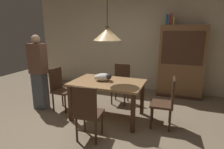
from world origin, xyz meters
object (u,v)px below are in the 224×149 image
Objects in this scene: pendant_lamp at (107,34)px; person_standing at (39,73)px; book_yellow_short at (174,21)px; dining_table at (108,87)px; chair_far_back at (121,82)px; book_red_tall at (172,19)px; chair_near_front at (87,111)px; chair_right_side at (166,101)px; book_green_slim at (167,19)px; book_blue_wide at (169,20)px; chair_left_side at (60,87)px; hutch_bookcase at (181,63)px; cat_sleeping at (104,77)px.

pendant_lamp is 0.79× the size of person_standing.
dining_table is at bearing -120.22° from book_yellow_short.
book_yellow_short reaches higher than dining_table.
chair_far_back is at bearing 90.15° from dining_table.
book_red_tall is 1.40× the size of book_yellow_short.
chair_near_front is 1.43m from chair_right_side.
chair_right_side is at bearing -37.68° from chair_far_back.
book_green_slim is 1.30× the size of book_yellow_short.
pendant_lamp reaches higher than chair_far_back.
book_yellow_short is (0.12, 0.00, -0.03)m from book_blue_wide.
chair_left_side is 3.12m from book_blue_wide.
book_red_tall reaches higher than hutch_bookcase.
pendant_lamp is at bearing -89.85° from chair_far_back.
book_red_tall is 0.17× the size of person_standing.
chair_far_back is 1.45m from pendant_lamp.
chair_right_side and chair_left_side have the same top height.
book_red_tall is at bearing 69.75° from chair_near_front.
chair_right_side is 3.58× the size of book_green_slim.
dining_table is 5.00× the size of book_red_tall.
dining_table is at bearing 3.94° from person_standing.
chair_far_back is at bearing -133.21° from book_green_slim.
book_blue_wide is (0.94, 0.94, 1.46)m from chair_far_back.
chair_left_side is 3.18m from book_yellow_short.
dining_table is 0.89m from chair_far_back.
chair_right_side is 2.26m from chair_left_side.
person_standing is (-2.89, -1.93, -0.06)m from hutch_bookcase.
chair_near_front is 0.50× the size of hutch_bookcase.
chair_left_side reaches higher than dining_table.
book_red_tall reaches higher than book_green_slim.
dining_table is at bearing 90.53° from chair_near_front.
chair_near_front is at bearing -89.47° from dining_table.
book_red_tall is at bearing 61.14° from dining_table.
book_green_slim is (0.89, 0.94, 1.47)m from chair_far_back.
hutch_bookcase reaches higher than dining_table.
book_red_tall is (-0.32, 0.00, 1.10)m from hutch_bookcase.
person_standing reaches higher than cat_sleeping.
chair_near_front is 1.00× the size of chair_right_side.
hutch_bookcase is 6.61× the size of book_red_tall.
pendant_lamp is (-1.13, -0.01, 1.15)m from chair_right_side.
person_standing is (-2.58, -1.93, -1.17)m from book_red_tall.
chair_right_side is at bearing 38.25° from chair_near_front.
pendant_lamp is at bearing -0.20° from chair_left_side.
pendant_lamp is 2.05m from book_green_slim.
chair_near_front is (0.01, -0.88, -0.14)m from dining_table.
book_red_tall reaches higher than dining_table.
pendant_lamp is 6.50× the size of book_yellow_short.
book_blue_wide reaches higher than chair_right_side.
book_red_tall is at bearing 180.00° from book_yellow_short.
book_green_slim is at bearing 64.12° from dining_table.
cat_sleeping is (-0.11, 0.91, 0.32)m from chair_near_front.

